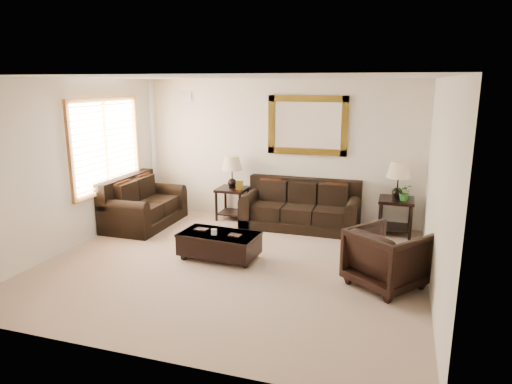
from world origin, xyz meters
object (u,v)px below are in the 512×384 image
(coffee_table, at_px, (219,243))
(armchair, at_px, (387,255))
(loveseat, at_px, (142,207))
(end_table_left, at_px, (232,178))
(sofa, at_px, (301,210))
(end_table_right, at_px, (398,187))

(coffee_table, bearing_deg, armchair, -1.44)
(loveseat, distance_m, end_table_left, 1.80)
(loveseat, bearing_deg, sofa, -74.67)
(end_table_left, distance_m, coffee_table, 2.18)
(end_table_right, bearing_deg, loveseat, -169.16)
(end_table_left, relative_size, armchair, 1.43)
(end_table_right, distance_m, coffee_table, 3.29)
(sofa, xyz_separation_m, loveseat, (-2.89, -0.79, 0.02))
(end_table_right, xyz_separation_m, armchair, (-0.07, -2.27, -0.42))
(sofa, xyz_separation_m, end_table_right, (1.68, 0.08, 0.54))
(sofa, bearing_deg, armchair, -53.49)
(armchair, bearing_deg, end_table_right, -54.40)
(sofa, xyz_separation_m, coffee_table, (-0.85, -1.94, -0.06))
(end_table_left, xyz_separation_m, end_table_right, (3.08, -0.01, 0.04))
(end_table_right, relative_size, armchair, 1.50)
(sofa, distance_m, loveseat, 2.99)
(end_table_right, bearing_deg, sofa, -177.16)
(sofa, relative_size, armchair, 2.43)
(end_table_left, bearing_deg, end_table_right, -0.23)
(loveseat, distance_m, coffee_table, 2.34)
(sofa, distance_m, coffee_table, 2.12)
(end_table_right, xyz_separation_m, coffee_table, (-2.53, -2.02, -0.60))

